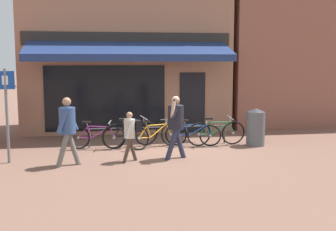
# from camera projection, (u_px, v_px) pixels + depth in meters

# --- Properties ---
(ground_plane) EXTENTS (160.00, 160.00, 0.00)m
(ground_plane) POSITION_uv_depth(u_px,v_px,m) (172.00, 151.00, 11.84)
(ground_plane) COLOR brown
(shop_front) EXTENTS (7.33, 4.47, 6.49)m
(shop_front) POSITION_uv_depth(u_px,v_px,m) (126.00, 41.00, 15.56)
(shop_front) COLOR #9E7056
(shop_front) RESTS_ON ground_plane
(neighbour_building) EXTENTS (6.66, 4.00, 6.37)m
(neighbour_building) POSITION_uv_depth(u_px,v_px,m) (301.00, 44.00, 17.23)
(neighbour_building) COLOR #8E5647
(neighbour_building) RESTS_ON ground_plane
(bike_rack_rail) EXTENTS (4.17, 0.04, 0.57)m
(bike_rack_rail) POSITION_uv_depth(u_px,v_px,m) (158.00, 129.00, 12.51)
(bike_rack_rail) COLOR #47494F
(bike_rack_rail) RESTS_ON ground_plane
(bicycle_purple) EXTENTS (1.67, 0.54, 0.81)m
(bicycle_purple) POSITION_uv_depth(u_px,v_px,m) (96.00, 137.00, 12.00)
(bicycle_purple) COLOR black
(bicycle_purple) RESTS_ON ground_plane
(bicycle_black) EXTENTS (1.72, 0.69, 0.90)m
(bicycle_black) POSITION_uv_depth(u_px,v_px,m) (131.00, 134.00, 12.26)
(bicycle_black) COLOR black
(bicycle_black) RESTS_ON ground_plane
(bicycle_orange) EXTENTS (1.65, 0.95, 0.83)m
(bicycle_orange) POSITION_uv_depth(u_px,v_px,m) (155.00, 135.00, 12.23)
(bicycle_orange) COLOR black
(bicycle_orange) RESTS_ON ground_plane
(bicycle_blue) EXTENTS (1.63, 0.65, 0.80)m
(bicycle_blue) POSITION_uv_depth(u_px,v_px,m) (193.00, 134.00, 12.44)
(bicycle_blue) COLOR black
(bicycle_blue) RESTS_ON ground_plane
(bicycle_green) EXTENTS (1.80, 0.52, 0.89)m
(bicycle_green) POSITION_uv_depth(u_px,v_px,m) (216.00, 133.00, 12.50)
(bicycle_green) COLOR black
(bicycle_green) RESTS_ON ground_plane
(pedestrian_adult) EXTENTS (0.60, 0.65, 1.64)m
(pedestrian_adult) POSITION_uv_depth(u_px,v_px,m) (176.00, 121.00, 10.75)
(pedestrian_adult) COLOR #282D47
(pedestrian_adult) RESTS_ON ground_plane
(pedestrian_child) EXTENTS (0.50, 0.50, 1.27)m
(pedestrian_child) POSITION_uv_depth(u_px,v_px,m) (131.00, 131.00, 10.48)
(pedestrian_child) COLOR #47382D
(pedestrian_child) RESTS_ON ground_plane
(pedestrian_second_adult) EXTENTS (0.60, 0.61, 1.68)m
(pedestrian_second_adult) POSITION_uv_depth(u_px,v_px,m) (67.00, 125.00, 10.02)
(pedestrian_second_adult) COLOR slate
(pedestrian_second_adult) RESTS_ON ground_plane
(litter_bin) EXTENTS (0.55, 0.55, 1.12)m
(litter_bin) POSITION_uv_depth(u_px,v_px,m) (256.00, 127.00, 12.49)
(litter_bin) COLOR #515459
(litter_bin) RESTS_ON ground_plane
(parking_sign) EXTENTS (0.44, 0.07, 2.33)m
(parking_sign) POSITION_uv_depth(u_px,v_px,m) (6.00, 106.00, 10.26)
(parking_sign) COLOR slate
(parking_sign) RESTS_ON ground_plane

